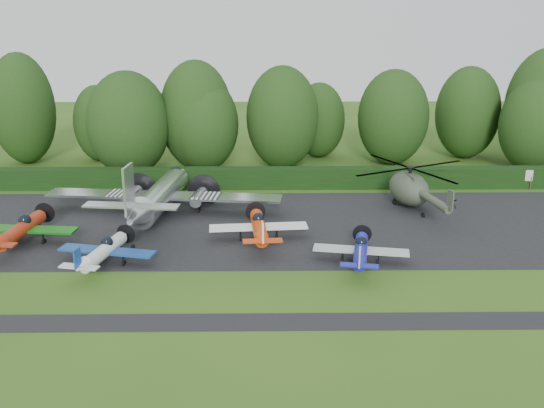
{
  "coord_description": "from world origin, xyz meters",
  "views": [
    {
      "loc": [
        2.69,
        -36.36,
        16.75
      ],
      "look_at": [
        3.23,
        7.98,
        2.5
      ],
      "focal_mm": 40.0,
      "sensor_mm": 36.0,
      "label": 1
    }
  ],
  "objects_px": {
    "transport_plane": "(160,196)",
    "light_plane_red": "(21,229)",
    "light_plane_orange": "(259,227)",
    "sign_board": "(514,176)",
    "light_plane_blue": "(361,250)",
    "helicopter": "(409,186)",
    "light_plane_white": "(104,251)"
  },
  "relations": [
    {
      "from": "transport_plane",
      "to": "helicopter",
      "type": "distance_m",
      "value": 21.7
    },
    {
      "from": "transport_plane",
      "to": "sign_board",
      "type": "relative_size",
      "value": 5.94
    },
    {
      "from": "light_plane_white",
      "to": "light_plane_blue",
      "type": "bearing_deg",
      "value": -12.98
    },
    {
      "from": "transport_plane",
      "to": "light_plane_red",
      "type": "relative_size",
      "value": 2.49
    },
    {
      "from": "light_plane_blue",
      "to": "helicopter",
      "type": "relative_size",
      "value": 0.52
    },
    {
      "from": "transport_plane",
      "to": "light_plane_orange",
      "type": "relative_size",
      "value": 2.61
    },
    {
      "from": "transport_plane",
      "to": "light_plane_orange",
      "type": "distance_m",
      "value": 10.31
    },
    {
      "from": "helicopter",
      "to": "light_plane_red",
      "type": "bearing_deg",
      "value": -152.31
    },
    {
      "from": "light_plane_red",
      "to": "light_plane_orange",
      "type": "height_order",
      "value": "light_plane_red"
    },
    {
      "from": "sign_board",
      "to": "light_plane_blue",
      "type": "bearing_deg",
      "value": -148.46
    },
    {
      "from": "helicopter",
      "to": "sign_board",
      "type": "xyz_separation_m",
      "value": [
        11.65,
        5.8,
        -0.67
      ]
    },
    {
      "from": "light_plane_blue",
      "to": "sign_board",
      "type": "relative_size",
      "value": 2.01
    },
    {
      "from": "light_plane_white",
      "to": "sign_board",
      "type": "height_order",
      "value": "light_plane_white"
    },
    {
      "from": "light_plane_white",
      "to": "transport_plane",
      "type": "bearing_deg",
      "value": 65.26
    },
    {
      "from": "light_plane_orange",
      "to": "sign_board",
      "type": "bearing_deg",
      "value": 34.15
    },
    {
      "from": "sign_board",
      "to": "helicopter",
      "type": "bearing_deg",
      "value": -167.97
    },
    {
      "from": "light_plane_red",
      "to": "transport_plane",
      "type": "bearing_deg",
      "value": 29.32
    },
    {
      "from": "light_plane_red",
      "to": "light_plane_white",
      "type": "xyz_separation_m",
      "value": [
        7.07,
        -3.95,
        -0.15
      ]
    },
    {
      "from": "light_plane_red",
      "to": "light_plane_blue",
      "type": "bearing_deg",
      "value": -14.69
    },
    {
      "from": "transport_plane",
      "to": "light_plane_red",
      "type": "height_order",
      "value": "transport_plane"
    },
    {
      "from": "transport_plane",
      "to": "light_plane_blue",
      "type": "distance_m",
      "value": 18.59
    },
    {
      "from": "light_plane_orange",
      "to": "light_plane_red",
      "type": "bearing_deg",
      "value": -173.79
    },
    {
      "from": "light_plane_white",
      "to": "light_plane_orange",
      "type": "distance_m",
      "value": 11.44
    },
    {
      "from": "transport_plane",
      "to": "helicopter",
      "type": "xyz_separation_m",
      "value": [
        21.58,
        2.27,
        0.15
      ]
    },
    {
      "from": "light_plane_white",
      "to": "helicopter",
      "type": "xyz_separation_m",
      "value": [
        23.74,
        12.66,
        0.88
      ]
    },
    {
      "from": "light_plane_orange",
      "to": "sign_board",
      "type": "relative_size",
      "value": 2.28
    },
    {
      "from": "light_plane_red",
      "to": "helicopter",
      "type": "distance_m",
      "value": 32.03
    },
    {
      "from": "helicopter",
      "to": "light_plane_orange",
      "type": "bearing_deg",
      "value": -136.12
    },
    {
      "from": "sign_board",
      "to": "transport_plane",
      "type": "bearing_deg",
      "value": 179.2
    },
    {
      "from": "light_plane_red",
      "to": "sign_board",
      "type": "relative_size",
      "value": 2.39
    },
    {
      "from": "transport_plane",
      "to": "sign_board",
      "type": "height_order",
      "value": "transport_plane"
    },
    {
      "from": "light_plane_orange",
      "to": "sign_board",
      "type": "height_order",
      "value": "light_plane_orange"
    }
  ]
}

